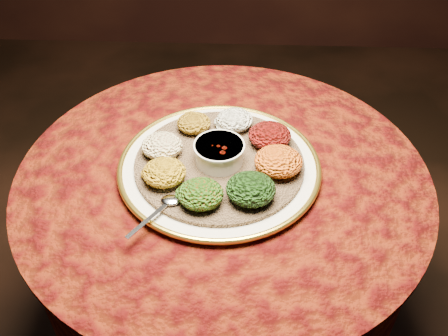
{
  "coord_description": "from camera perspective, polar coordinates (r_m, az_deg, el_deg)",
  "views": [
    {
      "loc": [
        0.04,
        -0.86,
        1.51
      ],
      "look_at": [
        0.0,
        -0.02,
        0.76
      ],
      "focal_mm": 40.0,
      "sensor_mm": 36.0,
      "label": 1
    }
  ],
  "objects": [
    {
      "name": "injera",
      "position": [
        1.15,
        -0.54,
        0.61
      ],
      "size": [
        0.52,
        0.52,
        0.01
      ],
      "primitive_type": "cylinder",
      "rotation": [
        0.0,
        0.0,
        -0.43
      ],
      "color": "olive",
      "rests_on": "platter"
    },
    {
      "name": "platter",
      "position": [
        1.16,
        -0.54,
        0.21
      ],
      "size": [
        0.58,
        0.58,
        0.02
      ],
      "rotation": [
        0.0,
        0.0,
        -0.36
      ],
      "color": "beige",
      "rests_on": "table"
    },
    {
      "name": "portion_timatim",
      "position": [
        1.16,
        -7.09,
        2.55
      ],
      "size": [
        0.1,
        0.09,
        0.05
      ],
      "primitive_type": "ellipsoid",
      "color": "maroon",
      "rests_on": "injera"
    },
    {
      "name": "portion_mixveg",
      "position": [
        1.04,
        -2.68,
        -2.97
      ],
      "size": [
        0.1,
        0.09,
        0.05
      ],
      "primitive_type": "ellipsoid",
      "color": "#982009",
      "rests_on": "injera"
    },
    {
      "name": "portion_shiro",
      "position": [
        1.23,
        -3.47,
        5.16
      ],
      "size": [
        0.08,
        0.08,
        0.04
      ],
      "primitive_type": "ellipsoid",
      "color": "#8E6711",
      "rests_on": "injera"
    },
    {
      "name": "portion_ayib",
      "position": [
        1.23,
        1.22,
        5.53
      ],
      "size": [
        0.09,
        0.09,
        0.04
      ],
      "primitive_type": "ellipsoid",
      "color": "white",
      "rests_on": "injera"
    },
    {
      "name": "spoon",
      "position": [
        1.05,
        -6.48,
        -4.02
      ],
      "size": [
        0.1,
        0.12,
        0.01
      ],
      "rotation": [
        0.0,
        0.0,
        -2.18
      ],
      "color": "silver",
      "rests_on": "injera"
    },
    {
      "name": "stew_bowl",
      "position": [
        1.13,
        -0.55,
        1.87
      ],
      "size": [
        0.12,
        0.12,
        0.05
      ],
      "color": "silver",
      "rests_on": "injera"
    },
    {
      "name": "portion_kik",
      "position": [
        1.09,
        -6.84,
        -0.5
      ],
      "size": [
        0.1,
        0.09,
        0.05
      ],
      "primitive_type": "ellipsoid",
      "color": "#BB8910",
      "rests_on": "injera"
    },
    {
      "name": "table",
      "position": [
        1.29,
        -0.12,
        -6.3
      ],
      "size": [
        0.96,
        0.96,
        0.73
      ],
      "color": "black",
      "rests_on": "ground"
    },
    {
      "name": "portion_gomen",
      "position": [
        1.04,
        3.08,
        -2.4
      ],
      "size": [
        0.11,
        0.1,
        0.05
      ],
      "primitive_type": "ellipsoid",
      "color": "black",
      "rests_on": "injera"
    },
    {
      "name": "portion_tikil",
      "position": [
        1.11,
        6.24,
        0.77
      ],
      "size": [
        0.11,
        0.1,
        0.05
      ],
      "primitive_type": "ellipsoid",
      "color": "#AA690E",
      "rests_on": "injera"
    },
    {
      "name": "portion_kitfo",
      "position": [
        1.18,
        5.24,
        3.73
      ],
      "size": [
        0.1,
        0.1,
        0.05
      ],
      "primitive_type": "ellipsoid",
      "color": "black",
      "rests_on": "injera"
    }
  ]
}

